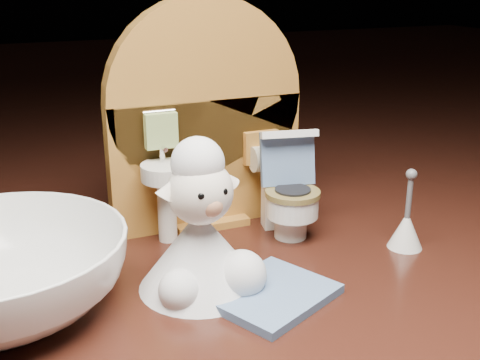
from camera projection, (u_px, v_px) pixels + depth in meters
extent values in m
cube|color=#3E1A11|center=(244.00, 333.00, 0.37)|extent=(2.50, 2.50, 0.10)
cube|color=#A76D29|center=(206.00, 162.00, 0.40)|extent=(0.13, 0.02, 0.09)
cylinder|color=#A76D29|center=(205.00, 99.00, 0.39)|extent=(0.13, 0.02, 0.13)
cube|color=#A76D29|center=(207.00, 218.00, 0.41)|extent=(0.05, 0.04, 0.01)
cylinder|color=white|center=(167.00, 208.00, 0.38)|extent=(0.01, 0.01, 0.04)
cylinder|color=white|center=(167.00, 172.00, 0.37)|extent=(0.03, 0.03, 0.01)
cylinder|color=silver|center=(162.00, 152.00, 0.37)|extent=(0.00, 0.00, 0.01)
cube|color=#92AB5F|center=(161.00, 131.00, 0.37)|extent=(0.02, 0.01, 0.02)
cube|color=#A76D29|center=(261.00, 147.00, 0.40)|extent=(0.02, 0.01, 0.02)
cylinder|color=beige|center=(265.00, 158.00, 0.40)|extent=(0.02, 0.02, 0.02)
cylinder|color=white|center=(291.00, 225.00, 0.39)|extent=(0.02, 0.02, 0.02)
cylinder|color=white|center=(292.00, 206.00, 0.38)|extent=(0.03, 0.03, 0.01)
cylinder|color=brown|center=(293.00, 193.00, 0.38)|extent=(0.03, 0.03, 0.00)
cube|color=white|center=(284.00, 197.00, 0.40)|extent=(0.03, 0.02, 0.04)
cube|color=slate|center=(287.00, 158.00, 0.39)|extent=(0.04, 0.02, 0.04)
cube|color=white|center=(290.00, 134.00, 0.38)|extent=(0.04, 0.01, 0.01)
cylinder|color=#B2C327|center=(296.00, 158.00, 0.39)|extent=(0.01, 0.01, 0.01)
cube|color=slate|center=(272.00, 294.00, 0.32)|extent=(0.08, 0.07, 0.00)
cone|color=white|center=(406.00, 230.00, 0.37)|extent=(0.02, 0.02, 0.02)
cylinder|color=#59595B|center=(409.00, 197.00, 0.37)|extent=(0.00, 0.00, 0.03)
sphere|color=#59595B|center=(412.00, 174.00, 0.36)|extent=(0.01, 0.01, 0.01)
cone|color=white|center=(200.00, 249.00, 0.32)|extent=(0.07, 0.07, 0.04)
sphere|color=white|center=(242.00, 275.00, 0.32)|extent=(0.03, 0.03, 0.03)
sphere|color=white|center=(180.00, 290.00, 0.31)|extent=(0.02, 0.02, 0.02)
sphere|color=white|center=(200.00, 192.00, 0.31)|extent=(0.03, 0.03, 0.03)
sphere|color=tan|center=(211.00, 205.00, 0.30)|extent=(0.01, 0.01, 0.01)
sphere|color=white|center=(198.00, 163.00, 0.31)|extent=(0.03, 0.03, 0.03)
cone|color=white|center=(170.00, 187.00, 0.30)|extent=(0.02, 0.01, 0.02)
cone|color=white|center=(225.00, 177.00, 0.32)|extent=(0.02, 0.01, 0.02)
sphere|color=black|center=(201.00, 196.00, 0.29)|extent=(0.00, 0.00, 0.00)
sphere|color=black|center=(223.00, 192.00, 0.30)|extent=(0.00, 0.00, 0.00)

